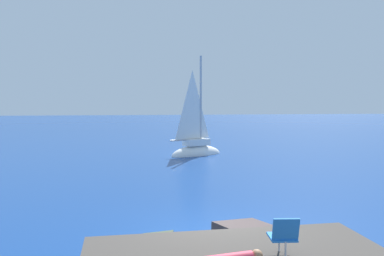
% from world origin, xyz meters
% --- Properties ---
extents(ground_plane, '(160.00, 160.00, 0.00)m').
position_xyz_m(ground_plane, '(0.00, 0.00, 0.00)').
color(ground_plane, navy).
extents(boulder_seaward, '(0.94, 1.10, 0.71)m').
position_xyz_m(boulder_seaward, '(-1.46, -0.45, 0.00)').
color(boulder_seaward, '#3A4331').
rests_on(boulder_seaward, ground).
extents(boulder_inland, '(1.81, 1.98, 1.01)m').
position_xyz_m(boulder_inland, '(0.75, -0.64, 0.00)').
color(boulder_inland, '#423736').
rests_on(boulder_inland, ground).
extents(sailboat_near, '(3.70, 2.64, 6.72)m').
position_xyz_m(sailboat_near, '(1.74, 15.16, 0.36)').
color(sailboat_near, white).
rests_on(sailboat_near, ground).
extents(beach_chair, '(0.54, 0.64, 0.80)m').
position_xyz_m(beach_chair, '(0.74, -2.83, 0.98)').
color(beach_chair, blue).
rests_on(beach_chair, shore_ledge).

